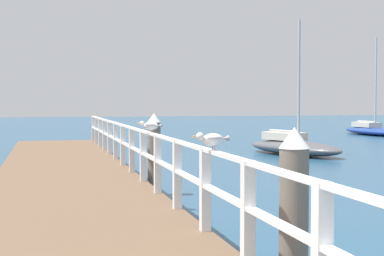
{
  "coord_description": "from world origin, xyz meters",
  "views": [
    {
      "loc": [
        -0.46,
        -1.38,
        2.02
      ],
      "look_at": [
        2.59,
        10.62,
        1.47
      ],
      "focal_mm": 54.28,
      "sensor_mm": 36.0,
      "label": 1
    }
  ],
  "objects_px": {
    "seagull_foreground": "(212,139)",
    "dock_piling_far": "(154,154)",
    "boat_3": "(293,146)",
    "dock_piling_near": "(294,220)",
    "seagull_background": "(151,125)",
    "boat_0": "(372,130)"
  },
  "relations": [
    {
      "from": "seagull_foreground",
      "to": "seagull_background",
      "type": "relative_size",
      "value": 1.07
    },
    {
      "from": "seagull_foreground",
      "to": "boat_0",
      "type": "height_order",
      "value": "boat_0"
    },
    {
      "from": "seagull_background",
      "to": "boat_3",
      "type": "relative_size",
      "value": 0.09
    },
    {
      "from": "dock_piling_far",
      "to": "seagull_foreground",
      "type": "xyz_separation_m",
      "value": [
        -0.39,
        -5.82,
        0.69
      ]
    },
    {
      "from": "dock_piling_far",
      "to": "seagull_foreground",
      "type": "distance_m",
      "value": 5.88
    },
    {
      "from": "dock_piling_near",
      "to": "boat_3",
      "type": "bearing_deg",
      "value": 65.86
    },
    {
      "from": "seagull_background",
      "to": "seagull_foreground",
      "type": "bearing_deg",
      "value": -152.33
    },
    {
      "from": "seagull_background",
      "to": "dock_piling_near",
      "type": "bearing_deg",
      "value": -148.31
    },
    {
      "from": "seagull_background",
      "to": "boat_0",
      "type": "bearing_deg",
      "value": -11.98
    },
    {
      "from": "boat_3",
      "to": "dock_piling_near",
      "type": "bearing_deg",
      "value": 47.45
    },
    {
      "from": "dock_piling_far",
      "to": "boat_0",
      "type": "relative_size",
      "value": 0.3
    },
    {
      "from": "seagull_foreground",
      "to": "boat_3",
      "type": "height_order",
      "value": "boat_3"
    },
    {
      "from": "dock_piling_near",
      "to": "seagull_background",
      "type": "height_order",
      "value": "dock_piling_near"
    },
    {
      "from": "dock_piling_far",
      "to": "seagull_foreground",
      "type": "relative_size",
      "value": 3.78
    },
    {
      "from": "seagull_background",
      "to": "boat_3",
      "type": "height_order",
      "value": "boat_3"
    },
    {
      "from": "seagull_foreground",
      "to": "dock_piling_far",
      "type": "bearing_deg",
      "value": -18.35
    },
    {
      "from": "dock_piling_near",
      "to": "boat_3",
      "type": "height_order",
      "value": "boat_3"
    },
    {
      "from": "seagull_background",
      "to": "boat_3",
      "type": "distance_m",
      "value": 12.42
    },
    {
      "from": "boat_0",
      "to": "boat_3",
      "type": "relative_size",
      "value": 1.16
    },
    {
      "from": "seagull_background",
      "to": "boat_0",
      "type": "relative_size",
      "value": 0.07
    },
    {
      "from": "seagull_foreground",
      "to": "seagull_background",
      "type": "height_order",
      "value": "same"
    },
    {
      "from": "dock_piling_near",
      "to": "seagull_foreground",
      "type": "bearing_deg",
      "value": 105.12
    }
  ]
}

